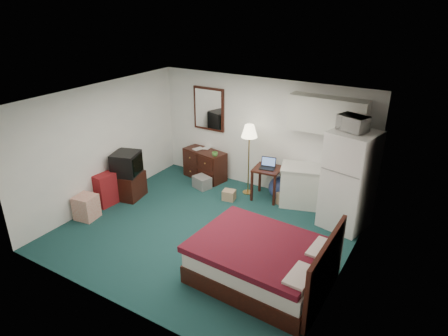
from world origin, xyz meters
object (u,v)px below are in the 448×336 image
Objects in this scene: desk at (267,183)px; kitchen_counter at (300,186)px; bed at (261,262)px; suitcase at (106,190)px; floor_lamp at (249,160)px; tv_stand at (129,185)px; dresser at (205,164)px; fridge at (349,181)px.

desk is 0.86× the size of kitchen_counter.
bed is 3.87m from suitcase.
floor_lamp is 3.08m from suitcase.
bed is 3.82m from tv_stand.
dresser is 0.55× the size of fridge.
suitcase is (-2.74, -2.01, -0.01)m from desk.
desk is (0.46, -0.01, -0.44)m from floor_lamp.
suitcase is at bearing -138.38° from floor_lamp.
floor_lamp is 2.63× the size of tv_stand.
fridge reaches higher than floor_lamp.
desk is 0.36× the size of bed.
fridge is (3.46, -0.42, 0.59)m from dresser.
desk is at bearing 19.39° from tv_stand.
desk is (1.71, -0.17, 0.00)m from dresser.
dresser is 1.50× the size of suitcase.
fridge is at bearing 4.29° from dresser.
desk is at bearing 116.65° from bed.
suitcase is (-3.44, -2.11, -0.07)m from kitchen_counter.
kitchen_counter is at bearing 174.42° from fridge.
floor_lamp is 1.91× the size of kitchen_counter.
floor_lamp is at bearing 171.96° from desk.
kitchen_counter is 1.22m from fridge.
dresser is 1.34m from floor_lamp.
dresser is 1.72m from desk.
tv_stand is (-2.13, -1.51, -0.51)m from floor_lamp.
suitcase is (-1.02, -2.18, -0.01)m from dresser.
desk is at bearing -1.69° from floor_lamp.
floor_lamp reaches higher than dresser.
suitcase is at bearing -150.08° from desk.
floor_lamp is 2.23m from fridge.
desk is 3.40m from suitcase.
kitchen_counter is 0.44× the size of fridge.
desk is 1.02× the size of suitcase.
floor_lamp is 0.84× the size of fridge.
kitchen_counter is (0.70, 0.10, 0.06)m from desk.
dresser reaches higher than tv_stand.
fridge is (1.05, -0.35, 0.53)m from kitchen_counter.
suitcase is (-2.28, -2.02, -0.44)m from floor_lamp.
desk reaches higher than dresser.
bed is 3.26× the size of tv_stand.
floor_lamp reaches higher than desk.
dresser is 2.41m from kitchen_counter.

